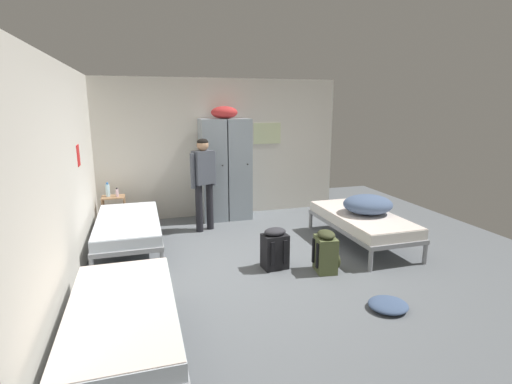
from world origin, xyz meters
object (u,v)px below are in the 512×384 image
object	(u,v)px
bed_right	(362,220)
water_bottle	(108,190)
locker_bank	(225,167)
shelf_unit	(114,209)
person_traveler	(204,176)
backpack_black	(274,249)
bed_left_front	(122,315)
bedding_heap	(368,204)
bed_left_rear	(128,225)
clothes_pile_denim	(388,305)
backpack_olive	(326,252)
lotion_bottle	(117,193)

from	to	relation	value
bed_right	water_bottle	xyz separation A→B (m)	(-3.74, 1.93, 0.30)
locker_bank	shelf_unit	bearing A→B (deg)	-178.14
person_traveler	backpack_black	bearing A→B (deg)	-71.18
person_traveler	backpack_black	world-z (taller)	person_traveler
locker_bank	water_bottle	world-z (taller)	locker_bank
bed_left_front	bedding_heap	bearing A→B (deg)	27.33
shelf_unit	bed_left_rear	distance (m)	1.18
clothes_pile_denim	locker_bank	bearing A→B (deg)	103.59
bed_left_front	backpack_olive	bearing A→B (deg)	23.71
bed_right	person_traveler	size ratio (longest dim) A/B	1.22
bed_left_front	bed_left_rear	size ratio (longest dim) A/B	1.00
locker_bank	shelf_unit	xyz separation A→B (m)	(-1.98, -0.06, -0.62)
person_traveler	water_bottle	world-z (taller)	person_traveler
shelf_unit	bedding_heap	world-z (taller)	bedding_heap
bed_left_rear	person_traveler	distance (m)	1.48
bed_right	clothes_pile_denim	distance (m)	1.99
bed_left_rear	person_traveler	bearing A→B (deg)	26.39
person_traveler	lotion_bottle	bearing A→B (deg)	160.29
backpack_olive	shelf_unit	bearing A→B (deg)	135.38
water_bottle	lotion_bottle	world-z (taller)	water_bottle
shelf_unit	clothes_pile_denim	distance (m)	4.71
lotion_bottle	clothes_pile_denim	world-z (taller)	lotion_bottle
bed_right	water_bottle	size ratio (longest dim) A/B	7.84
person_traveler	backpack_olive	size ratio (longest dim) A/B	2.84
shelf_unit	bedding_heap	size ratio (longest dim) A/B	0.76
bed_left_rear	backpack_black	distance (m)	2.20
bedding_heap	backpack_black	distance (m)	1.74
bed_right	bed_left_rear	bearing A→B (deg)	167.46
water_bottle	bedding_heap	bearing A→B (deg)	-27.03
bed_left_rear	locker_bank	bearing A→B (deg)	35.13
bedding_heap	backpack_olive	bearing A→B (deg)	-145.07
locker_bank	bedding_heap	xyz separation A→B (m)	(1.76, -1.99, -0.34)
bed_left_rear	person_traveler	xyz separation A→B (m)	(1.22, 0.61, 0.56)
water_bottle	locker_bank	bearing A→B (deg)	1.23
locker_bank	backpack_olive	size ratio (longest dim) A/B	3.76
bed_left_front	person_traveler	size ratio (longest dim) A/B	1.22
water_bottle	clothes_pile_denim	bearing A→B (deg)	-51.49
bed_left_rear	backpack_olive	bearing A→B (deg)	-31.66
clothes_pile_denim	person_traveler	bearing A→B (deg)	114.06
bed_left_rear	backpack_black	xyz separation A→B (m)	(1.84, -1.21, -0.12)
shelf_unit	bed_left_front	size ratio (longest dim) A/B	0.30
bed_left_rear	clothes_pile_denim	distance (m)	3.69
lotion_bottle	water_bottle	bearing A→B (deg)	158.20
shelf_unit	bed_left_front	xyz separation A→B (m)	(0.25, -3.73, 0.04)
shelf_unit	locker_bank	bearing A→B (deg)	1.86
bed_left_front	clothes_pile_denim	distance (m)	2.66
locker_bank	lotion_bottle	world-z (taller)	locker_bank
bed_left_front	lotion_bottle	world-z (taller)	lotion_bottle
bed_right	clothes_pile_denim	xyz separation A→B (m)	(-0.77, -1.80, -0.33)
shelf_unit	clothes_pile_denim	size ratio (longest dim) A/B	1.36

